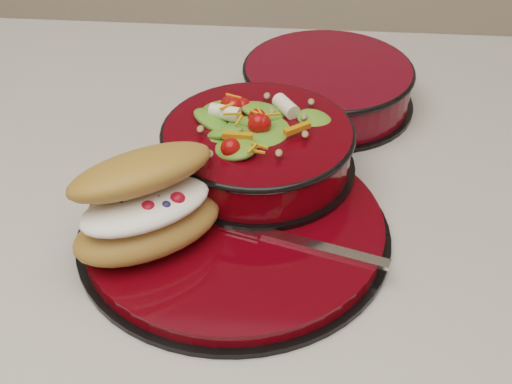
# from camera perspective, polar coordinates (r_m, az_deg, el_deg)

# --- Properties ---
(dinner_plate) EXTENTS (0.31, 0.31, 0.02)m
(dinner_plate) POSITION_cam_1_polar(r_m,az_deg,el_deg) (0.70, -1.72, -2.89)
(dinner_plate) COLOR black
(dinner_plate) RESTS_ON island_counter
(salad_bowl) EXTENTS (0.21, 0.21, 0.09)m
(salad_bowl) POSITION_cam_1_polar(r_m,az_deg,el_deg) (0.74, 0.14, 3.97)
(salad_bowl) COLOR black
(salad_bowl) RESTS_ON dinner_plate
(croissant) EXTENTS (0.16, 0.16, 0.09)m
(croissant) POSITION_cam_1_polar(r_m,az_deg,el_deg) (0.65, -8.70, -0.96)
(croissant) COLOR #AB6F34
(croissant) RESTS_ON dinner_plate
(fork) EXTENTS (0.16, 0.06, 0.00)m
(fork) POSITION_cam_1_polar(r_m,az_deg,el_deg) (0.66, 3.32, -3.94)
(fork) COLOR silver
(fork) RESTS_ON dinner_plate
(extra_bowl) EXTENTS (0.22, 0.22, 0.05)m
(extra_bowl) POSITION_cam_1_polar(r_m,az_deg,el_deg) (0.89, 5.74, 8.58)
(extra_bowl) COLOR black
(extra_bowl) RESTS_ON island_counter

